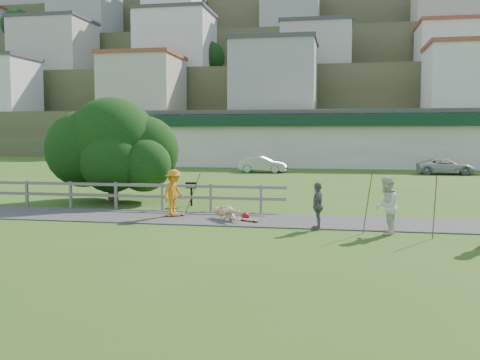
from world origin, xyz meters
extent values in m
plane|color=#345D1A|center=(0.00, 0.00, 0.00)|extent=(260.00, 260.00, 0.00)
cube|color=#3E3E41|center=(0.00, 1.50, 0.02)|extent=(34.00, 3.00, 0.04)
cube|color=slate|center=(-8.00, 3.30, 0.55)|extent=(0.10, 0.10, 1.10)
cube|color=slate|center=(-6.00, 3.30, 0.55)|extent=(0.10, 0.10, 1.10)
cube|color=slate|center=(-4.00, 3.30, 0.55)|extent=(0.10, 0.10, 1.10)
cube|color=slate|center=(-2.00, 3.30, 0.55)|extent=(0.10, 0.10, 1.10)
cube|color=slate|center=(0.00, 3.30, 0.55)|extent=(0.10, 0.10, 1.10)
cube|color=slate|center=(2.00, 3.30, 0.55)|extent=(0.10, 0.10, 1.10)
cube|color=slate|center=(-4.50, 3.30, 1.00)|extent=(15.00, 0.08, 0.12)
cube|color=slate|center=(-4.50, 3.30, 0.55)|extent=(15.00, 0.08, 0.12)
cube|color=beige|center=(4.00, 35.00, 2.40)|extent=(32.00, 10.00, 4.80)
cube|color=#133621|center=(4.00, 29.80, 4.20)|extent=(32.00, 0.60, 1.00)
cube|color=#45454A|center=(4.00, 35.00, 4.95)|extent=(32.50, 10.50, 0.30)
cube|color=#4E5633|center=(0.00, 55.00, 3.00)|extent=(220.00, 14.00, 6.00)
cube|color=beige|center=(0.00, 55.00, 9.50)|extent=(10.00, 9.00, 7.00)
cube|color=#45454A|center=(0.00, 55.00, 13.25)|extent=(10.40, 9.40, 0.50)
cube|color=#4E5633|center=(0.00, 68.00, 6.50)|extent=(220.00, 14.00, 13.00)
cube|color=beige|center=(0.00, 68.00, 16.50)|extent=(10.00, 9.00, 7.00)
cube|color=#45454A|center=(0.00, 68.00, 20.25)|extent=(10.40, 9.40, 0.50)
cube|color=#4E5633|center=(0.00, 81.00, 10.50)|extent=(220.00, 14.00, 21.00)
cube|color=beige|center=(0.00, 81.00, 24.50)|extent=(10.00, 9.00, 7.00)
cube|color=#4E5633|center=(0.00, 94.00, 15.00)|extent=(220.00, 14.00, 30.00)
cube|color=#4E5633|center=(0.00, 108.00, 20.00)|extent=(220.00, 14.00, 40.00)
imported|color=orange|center=(-1.01, 1.64, 0.83)|extent=(0.91, 1.21, 1.66)
imported|color=#DDB37A|center=(1.10, 1.13, 0.28)|extent=(1.41, 1.31, 0.57)
imported|color=silver|center=(6.39, -0.44, 0.89)|extent=(0.85, 0.99, 1.78)
imported|color=slate|center=(4.30, 0.06, 0.77)|extent=(0.40, 0.91, 1.53)
imported|color=silver|center=(-0.95, 24.75, 0.63)|extent=(3.91, 1.67, 1.25)
imported|color=#BABBB7|center=(12.90, 25.27, 0.59)|extent=(4.24, 1.98, 1.17)
sphere|color=maroon|center=(1.70, 1.48, 0.14)|extent=(0.29, 0.29, 0.29)
cylinder|color=brown|center=(-0.41, 2.04, 0.87)|extent=(0.03, 0.03, 1.74)
cylinder|color=brown|center=(5.84, -0.40, 0.98)|extent=(0.03, 0.03, 1.96)
cylinder|color=brown|center=(7.72, -0.86, 0.93)|extent=(0.03, 0.03, 1.85)
camera|label=1|loc=(4.95, -17.09, 3.09)|focal=40.00mm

